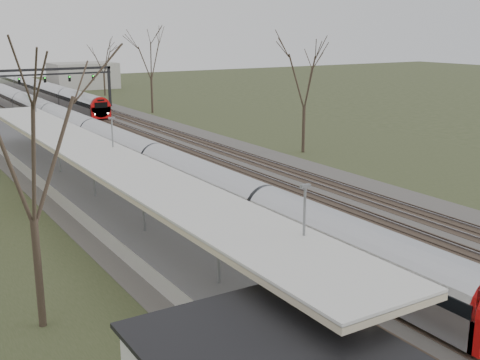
# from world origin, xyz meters

# --- Properties ---
(track_bed) EXTENTS (24.00, 160.00, 0.22)m
(track_bed) POSITION_xyz_m (0.26, 55.00, 0.06)
(track_bed) COLOR #474442
(track_bed) RESTS_ON ground
(platform) EXTENTS (3.50, 69.00, 1.00)m
(platform) POSITION_xyz_m (-9.05, 37.50, 0.50)
(platform) COLOR #9E9B93
(platform) RESTS_ON ground
(canopy) EXTENTS (4.10, 50.00, 3.11)m
(canopy) POSITION_xyz_m (-9.05, 32.99, 3.93)
(canopy) COLOR slate
(canopy) RESTS_ON platform
(signal_gantry) EXTENTS (21.00, 0.59, 6.08)m
(signal_gantry) POSITION_xyz_m (0.29, 84.99, 4.91)
(signal_gantry) COLOR black
(signal_gantry) RESTS_ON ground
(tree_west_near) EXTENTS (5.00, 5.00, 10.30)m
(tree_west_near) POSITION_xyz_m (-16.00, 20.00, 7.29)
(tree_west_near) COLOR #2D231C
(tree_west_near) RESTS_ON ground
(tree_east_far) EXTENTS (5.00, 5.00, 10.30)m
(tree_east_far) POSITION_xyz_m (14.00, 42.00, 7.29)
(tree_east_far) COLOR #2D231C
(tree_east_far) RESTS_ON ground
(train_near) EXTENTS (2.62, 90.21, 3.05)m
(train_near) POSITION_xyz_m (-2.50, 53.87, 1.48)
(train_near) COLOR #AAACB4
(train_near) RESTS_ON ground
(train_far) EXTENTS (2.62, 60.21, 3.05)m
(train_far) POSITION_xyz_m (4.50, 101.59, 1.48)
(train_far) COLOR #AAACB4
(train_far) RESTS_ON ground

